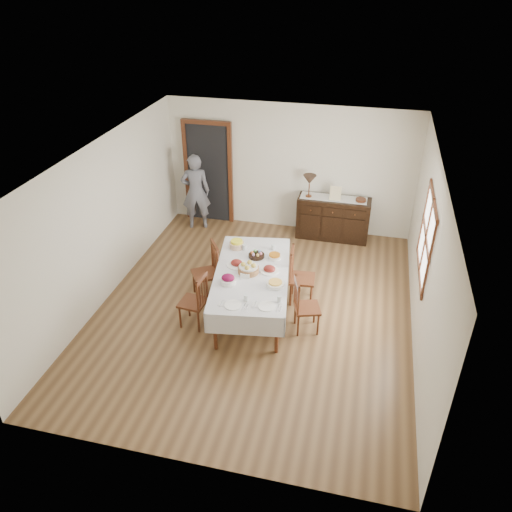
% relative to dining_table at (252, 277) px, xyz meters
% --- Properties ---
extents(ground, '(6.00, 6.00, 0.00)m').
position_rel_dining_table_xyz_m(ground, '(0.03, 0.08, -0.67)').
color(ground, brown).
extents(room_shell, '(5.02, 6.02, 2.65)m').
position_rel_dining_table_xyz_m(room_shell, '(-0.12, 0.50, 0.97)').
color(room_shell, white).
rests_on(room_shell, ground).
extents(dining_table, '(1.45, 2.36, 0.76)m').
position_rel_dining_table_xyz_m(dining_table, '(0.00, 0.00, 0.00)').
color(dining_table, silver).
rests_on(dining_table, ground).
extents(chair_left_near, '(0.42, 0.42, 0.92)m').
position_rel_dining_table_xyz_m(chair_left_near, '(-0.76, -0.53, -0.20)').
color(chair_left_near, '#4F2614').
rests_on(chair_left_near, ground).
extents(chair_left_far, '(0.56, 0.56, 0.98)m').
position_rel_dining_table_xyz_m(chair_left_far, '(-0.82, 0.28, -0.18)').
color(chair_left_far, '#4F2614').
rests_on(chair_left_far, ground).
extents(chair_right_near, '(0.47, 0.47, 0.90)m').
position_rel_dining_table_xyz_m(chair_right_near, '(0.88, -0.26, -0.21)').
color(chair_right_near, '#4F2614').
rests_on(chair_right_near, ground).
extents(chair_right_far, '(0.44, 0.44, 0.98)m').
position_rel_dining_table_xyz_m(chair_right_far, '(0.68, 0.48, -0.18)').
color(chair_right_far, '#4F2614').
rests_on(chair_right_far, ground).
extents(sideboard, '(1.43, 0.52, 0.86)m').
position_rel_dining_table_xyz_m(sideboard, '(1.00, 2.80, -0.24)').
color(sideboard, black).
rests_on(sideboard, ground).
extents(person, '(0.62, 0.49, 1.71)m').
position_rel_dining_table_xyz_m(person, '(-1.83, 2.61, 0.19)').
color(person, slate).
rests_on(person, ground).
extents(bread_basket, '(0.32, 0.32, 0.17)m').
position_rel_dining_table_xyz_m(bread_basket, '(-0.05, -0.02, 0.16)').
color(bread_basket, brown).
rests_on(bread_basket, dining_table).
extents(egg_basket, '(0.26, 0.26, 0.11)m').
position_rel_dining_table_xyz_m(egg_basket, '(-0.03, 0.45, 0.13)').
color(egg_basket, black).
rests_on(egg_basket, dining_table).
extents(ham_platter_a, '(0.32, 0.32, 0.11)m').
position_rel_dining_table_xyz_m(ham_platter_a, '(-0.28, 0.14, 0.12)').
color(ham_platter_a, white).
rests_on(ham_platter_a, dining_table).
extents(ham_platter_b, '(0.30, 0.30, 0.11)m').
position_rel_dining_table_xyz_m(ham_platter_b, '(0.26, 0.09, 0.12)').
color(ham_platter_b, white).
rests_on(ham_platter_b, dining_table).
extents(beet_bowl, '(0.24, 0.24, 0.15)m').
position_rel_dining_table_xyz_m(beet_bowl, '(-0.27, -0.38, 0.15)').
color(beet_bowl, white).
rests_on(beet_bowl, dining_table).
extents(carrot_bowl, '(0.20, 0.20, 0.08)m').
position_rel_dining_table_xyz_m(carrot_bowl, '(0.27, 0.48, 0.13)').
color(carrot_bowl, white).
rests_on(carrot_bowl, dining_table).
extents(pineapple_bowl, '(0.25, 0.25, 0.14)m').
position_rel_dining_table_xyz_m(pineapple_bowl, '(-0.42, 0.68, 0.15)').
color(pineapple_bowl, '#D0A989').
rests_on(pineapple_bowl, dining_table).
extents(casserole_dish, '(0.26, 0.26, 0.08)m').
position_rel_dining_table_xyz_m(casserole_dish, '(0.43, -0.28, 0.13)').
color(casserole_dish, white).
rests_on(casserole_dish, dining_table).
extents(butter_dish, '(0.15, 0.11, 0.07)m').
position_rel_dining_table_xyz_m(butter_dish, '(-0.06, -0.15, 0.13)').
color(butter_dish, white).
rests_on(butter_dish, dining_table).
extents(setting_left, '(0.44, 0.31, 0.10)m').
position_rel_dining_table_xyz_m(setting_left, '(-0.00, -0.84, 0.11)').
color(setting_left, white).
rests_on(setting_left, dining_table).
extents(setting_right, '(0.44, 0.31, 0.10)m').
position_rel_dining_table_xyz_m(setting_right, '(0.46, -0.76, 0.11)').
color(setting_right, white).
rests_on(setting_right, dining_table).
extents(glass_far_a, '(0.07, 0.07, 0.10)m').
position_rel_dining_table_xyz_m(glass_far_a, '(-0.28, 0.62, 0.14)').
color(glass_far_a, silver).
rests_on(glass_far_a, dining_table).
extents(glass_far_b, '(0.07, 0.07, 0.09)m').
position_rel_dining_table_xyz_m(glass_far_b, '(0.19, 0.76, 0.14)').
color(glass_far_b, silver).
rests_on(glass_far_b, dining_table).
extents(runner, '(1.30, 0.35, 0.01)m').
position_rel_dining_table_xyz_m(runner, '(0.98, 2.82, 0.19)').
color(runner, silver).
rests_on(runner, sideboard).
extents(table_lamp, '(0.26, 0.26, 0.46)m').
position_rel_dining_table_xyz_m(table_lamp, '(0.48, 2.77, 0.54)').
color(table_lamp, brown).
rests_on(table_lamp, sideboard).
extents(picture_frame, '(0.22, 0.08, 0.28)m').
position_rel_dining_table_xyz_m(picture_frame, '(1.01, 2.74, 0.33)').
color(picture_frame, beige).
rests_on(picture_frame, sideboard).
extents(deco_bowl, '(0.20, 0.20, 0.06)m').
position_rel_dining_table_xyz_m(deco_bowl, '(1.50, 2.79, 0.22)').
color(deco_bowl, '#4F2614').
rests_on(deco_bowl, sideboard).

